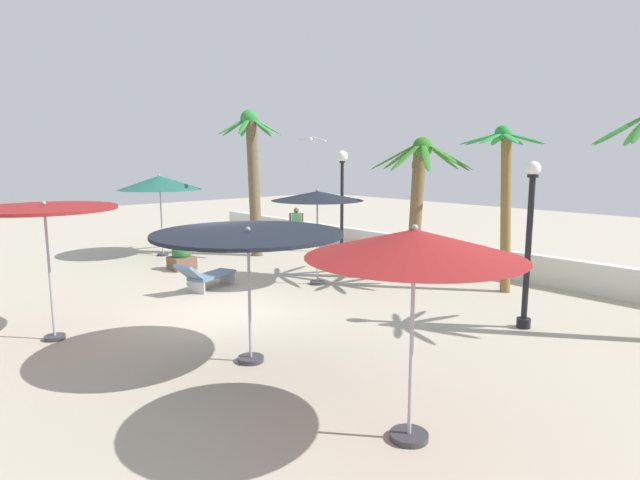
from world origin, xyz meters
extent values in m
plane|color=#B2A893|center=(0.00, 0.00, 0.00)|extent=(56.00, 56.00, 0.00)
cube|color=silver|center=(0.00, 8.11, 0.40)|extent=(25.20, 0.30, 0.81)
cylinder|color=#333338|center=(-7.67, 2.14, 0.04)|extent=(0.39, 0.39, 0.08)
cylinder|color=#A5A5AD|center=(-7.67, 2.14, 1.20)|extent=(0.05, 0.05, 2.40)
cone|color=#1E594C|center=(-7.67, 2.14, 2.59)|extent=(2.88, 2.88, 0.49)
sphere|color=#99999E|center=(-7.67, 2.14, 2.83)|extent=(0.08, 0.08, 0.08)
cylinder|color=#333338|center=(-0.84, -3.24, 0.04)|extent=(0.38, 0.38, 0.08)
cylinder|color=#A5A5AD|center=(-0.84, -3.24, 1.28)|extent=(0.05, 0.05, 2.56)
cylinder|color=maroon|center=(-0.84, -3.24, 2.54)|extent=(2.56, 2.56, 0.06)
sphere|color=#99999E|center=(-0.84, -3.24, 2.63)|extent=(0.08, 0.08, 0.08)
cylinder|color=#333338|center=(-0.83, 3.48, 0.04)|extent=(0.40, 0.40, 0.08)
cylinder|color=#A5A5AD|center=(-0.83, 3.48, 1.18)|extent=(0.05, 0.05, 2.36)
cone|color=black|center=(-0.83, 3.48, 2.44)|extent=(2.51, 2.51, 0.25)
sphere|color=#99999E|center=(-0.83, 3.48, 2.59)|extent=(0.08, 0.08, 0.08)
cylinder|color=#333338|center=(5.98, -0.97, 0.04)|extent=(0.48, 0.48, 0.08)
cylinder|color=#A5A5AD|center=(5.98, -0.97, 1.18)|extent=(0.05, 0.05, 2.36)
cone|color=maroon|center=(5.98, -0.97, 2.48)|extent=(2.61, 2.61, 0.34)
sphere|color=#99999E|center=(5.98, -0.97, 2.66)|extent=(0.08, 0.08, 0.08)
cylinder|color=#333338|center=(2.57, -1.03, 0.04)|extent=(0.45, 0.45, 0.08)
cylinder|color=#A5A5AD|center=(2.57, -1.03, 1.12)|extent=(0.05, 0.05, 2.24)
cylinder|color=black|center=(2.57, -1.03, 2.22)|extent=(3.17, 3.17, 0.06)
sphere|color=#99999E|center=(2.57, -1.03, 2.30)|extent=(0.08, 0.08, 0.08)
cylinder|color=brown|center=(-5.58, 4.68, 2.39)|extent=(0.60, 0.39, 4.80)
sphere|color=#2B8135|center=(-5.79, 4.68, 4.78)|extent=(0.63, 0.63, 0.63)
ellipsoid|color=#2B8135|center=(-5.19, 4.79, 4.52)|extent=(1.09, 0.40, 0.65)
ellipsoid|color=#2B8135|center=(-5.36, 5.10, 4.52)|extent=(0.91, 0.90, 0.65)
ellipsoid|color=#2B8135|center=(-5.92, 5.27, 4.52)|extent=(0.43, 1.09, 0.65)
ellipsoid|color=#2B8135|center=(-6.36, 4.87, 4.52)|extent=(1.09, 0.53, 0.65)
ellipsoid|color=#2B8135|center=(-6.34, 4.43, 4.52)|extent=(1.06, 0.63, 0.65)
ellipsoid|color=#2B8135|center=(-5.94, 4.10, 4.52)|extent=(0.47, 1.09, 0.65)
ellipsoid|color=#2B8135|center=(-5.41, 4.21, 4.52)|extent=(0.82, 0.97, 0.65)
cylinder|color=brown|center=(2.94, 6.60, 2.04)|extent=(0.45, 0.26, 4.08)
sphere|color=#26893A|center=(2.75, 6.60, 4.07)|extent=(0.41, 0.41, 0.41)
ellipsoid|color=#26893A|center=(3.29, 6.68, 3.94)|extent=(1.09, 0.35, 0.35)
ellipsoid|color=#26893A|center=(3.08, 7.03, 3.94)|extent=(0.82, 0.97, 0.35)
ellipsoid|color=#26893A|center=(2.74, 7.15, 3.94)|extent=(0.21, 1.08, 0.35)
ellipsoid|color=#26893A|center=(2.36, 6.99, 3.94)|extent=(0.89, 0.91, 0.35)
ellipsoid|color=#26893A|center=(2.20, 6.59, 3.94)|extent=(1.08, 0.22, 0.35)
ellipsoid|color=#26893A|center=(2.35, 6.22, 3.94)|extent=(0.92, 0.89, 0.35)
ellipsoid|color=#26893A|center=(2.75, 6.05, 3.94)|extent=(0.21, 1.08, 0.35)
ellipsoid|color=#26893A|center=(3.15, 6.23, 3.94)|extent=(0.93, 0.87, 0.35)
cylinder|color=brown|center=(0.53, 6.01, 1.87)|extent=(0.52, 0.35, 3.75)
sphere|color=#317426|center=(0.70, 6.01, 3.74)|extent=(0.57, 0.57, 0.57)
ellipsoid|color=#317426|center=(1.46, 6.07, 3.49)|extent=(1.39, 0.32, 0.80)
ellipsoid|color=#317426|center=(1.18, 6.61, 3.49)|extent=(1.02, 1.20, 0.80)
ellipsoid|color=#317426|center=(0.81, 6.77, 3.49)|extent=(0.40, 1.39, 0.80)
ellipsoid|color=#317426|center=(0.12, 6.52, 3.49)|extent=(1.17, 1.06, 0.80)
ellipsoid|color=#317426|center=(-0.08, 6.02, 3.49)|extent=(1.38, 0.23, 0.80)
ellipsoid|color=#317426|center=(0.07, 5.56, 3.49)|extent=(1.24, 0.97, 0.80)
ellipsoid|color=#317426|center=(0.75, 5.24, 3.49)|extent=(0.30, 1.39, 0.80)
ellipsoid|color=#317426|center=(1.23, 5.46, 3.49)|extent=(1.11, 1.13, 0.80)
ellipsoid|color=#368B38|center=(6.08, 5.81, 4.00)|extent=(0.88, 0.90, 0.64)
ellipsoid|color=#368B38|center=(5.90, 5.44, 4.00)|extent=(1.07, 0.30, 0.64)
ellipsoid|color=#368B38|center=(6.06, 4.98, 4.00)|extent=(0.91, 0.87, 0.64)
cylinder|color=black|center=(4.80, 4.19, 0.10)|extent=(0.28, 0.28, 0.20)
cylinder|color=black|center=(4.80, 4.19, 1.55)|extent=(0.12, 0.12, 3.11)
cylinder|color=black|center=(4.80, 4.19, 3.11)|extent=(0.22, 0.22, 0.06)
sphere|color=white|center=(4.80, 4.19, 3.25)|extent=(0.29, 0.29, 0.29)
cylinder|color=black|center=(-3.95, 7.41, 0.10)|extent=(0.28, 0.28, 0.20)
cylinder|color=black|center=(-3.95, 7.41, 1.65)|extent=(0.12, 0.12, 3.30)
cylinder|color=black|center=(-3.95, 7.41, 3.30)|extent=(0.22, 0.22, 0.06)
sphere|color=white|center=(-3.95, 7.41, 3.50)|extent=(0.41, 0.41, 0.41)
cylinder|color=black|center=(-7.65, 6.08, 0.10)|extent=(0.28, 0.28, 0.20)
cylinder|color=black|center=(-7.65, 6.08, 1.84)|extent=(0.12, 0.12, 3.69)
cylinder|color=black|center=(-7.65, 6.08, 3.69)|extent=(0.22, 0.22, 0.06)
sphere|color=white|center=(-7.65, 6.08, 3.89)|extent=(0.40, 0.40, 0.40)
cube|color=#B7B7BC|center=(-2.61, 1.70, 0.17)|extent=(0.53, 0.23, 0.35)
cube|color=#B7B7BC|center=(-2.15, 0.48, 0.17)|extent=(0.53, 0.23, 0.35)
cube|color=slate|center=(-2.38, 1.09, 0.35)|extent=(1.01, 1.50, 0.08)
cube|color=slate|center=(-2.06, 0.25, 0.61)|extent=(0.72, 0.72, 0.46)
cylinder|color=#D8333F|center=(-6.07, 6.87, 0.39)|extent=(0.12, 0.12, 0.77)
cylinder|color=#D8333F|center=(-5.97, 6.99, 0.39)|extent=(0.12, 0.12, 0.77)
cube|color=#3F8C59|center=(-6.02, 6.93, 1.04)|extent=(0.42, 0.43, 0.55)
sphere|color=brown|center=(-6.02, 6.93, 1.42)|extent=(0.21, 0.21, 0.21)
cylinder|color=brown|center=(-6.17, 6.75, 1.07)|extent=(0.08, 0.08, 0.49)
cylinder|color=brown|center=(-5.86, 7.12, 1.07)|extent=(0.08, 0.08, 0.49)
ellipsoid|color=white|center=(-3.47, 5.59, 4.03)|extent=(0.25, 0.34, 0.12)
sphere|color=white|center=(-3.39, 5.43, 4.06)|extent=(0.10, 0.10, 0.10)
cube|color=silver|center=(-3.25, 5.69, 4.05)|extent=(0.48, 0.33, 0.15)
cube|color=silver|center=(-3.68, 5.48, 4.05)|extent=(0.49, 0.34, 0.06)
cube|color=brown|center=(-5.07, 1.56, 0.20)|extent=(0.70, 0.70, 0.40)
sphere|color=#2D6B33|center=(-5.07, 1.56, 0.55)|extent=(0.60, 0.60, 0.60)
camera|label=1|loc=(9.77, -5.81, 3.48)|focal=29.35mm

